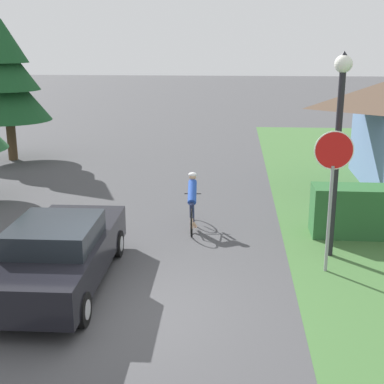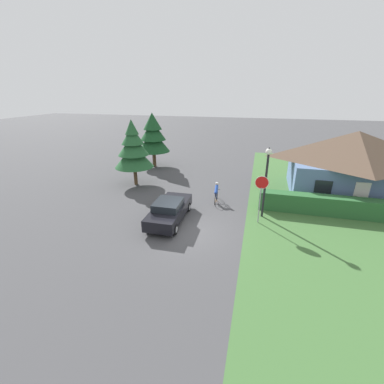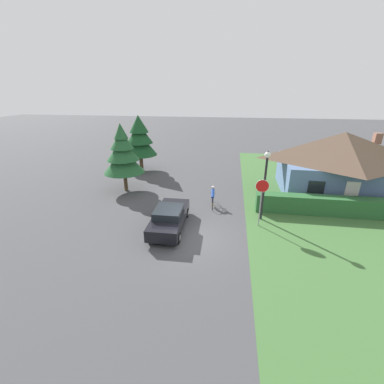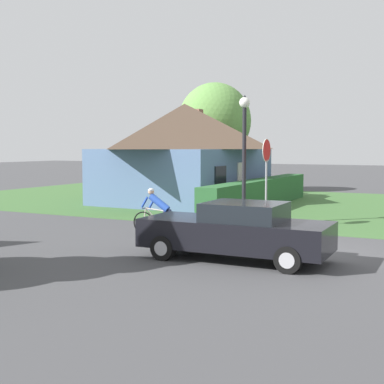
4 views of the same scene
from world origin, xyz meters
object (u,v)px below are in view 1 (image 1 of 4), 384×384
at_px(cyclist, 192,203).
at_px(street_lamp, 339,124).
at_px(stop_sign, 332,172).
at_px(conifer_tall_far, 6,78).
at_px(sedan_left_lane, 60,253).

xyz_separation_m(cyclist, street_lamp, (3.27, -1.55, 2.32)).
bearing_deg(street_lamp, stop_sign, -104.43).
bearing_deg(cyclist, street_lamp, -118.06).
bearing_deg(conifer_tall_far, cyclist, -44.35).
distance_m(stop_sign, conifer_tall_far, 15.22).
relative_size(cyclist, stop_sign, 0.59).
height_order(cyclist, street_lamp, street_lamp).
height_order(sedan_left_lane, conifer_tall_far, conifer_tall_far).
relative_size(street_lamp, conifer_tall_far, 0.81).
bearing_deg(conifer_tall_far, stop_sign, -42.93).
xyz_separation_m(sedan_left_lane, stop_sign, (5.38, 1.14, 1.47)).
relative_size(stop_sign, conifer_tall_far, 0.54).
bearing_deg(cyclist, sedan_left_lane, 144.16).
xyz_separation_m(stop_sign, street_lamp, (0.23, 0.90, 0.86)).
distance_m(stop_sign, street_lamp, 1.27).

